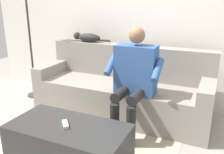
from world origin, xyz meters
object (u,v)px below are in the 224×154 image
at_px(coffee_table, 69,147).
at_px(floor_lamp, 26,2).
at_px(remote_white, 65,124).
at_px(cat_on_backrest, 87,37).
at_px(person_solo_seated, 134,76).
at_px(couch, 122,91).

xyz_separation_m(coffee_table, floor_lamp, (1.48, -1.24, 1.21)).
distance_m(remote_white, floor_lamp, 2.16).
bearing_deg(cat_on_backrest, person_solo_seated, 146.50).
bearing_deg(remote_white, cat_on_backrest, 160.53).
xyz_separation_m(person_solo_seated, remote_white, (0.31, 0.86, -0.23)).
bearing_deg(remote_white, person_solo_seated, 118.30).
bearing_deg(floor_lamp, couch, 179.51).
relative_size(person_solo_seated, floor_lamp, 0.70).
bearing_deg(remote_white, floor_lamp, -172.48).
distance_m(couch, remote_white, 1.24).
distance_m(coffee_table, person_solo_seated, 1.01).
bearing_deg(floor_lamp, coffee_table, 140.12).
bearing_deg(couch, person_solo_seated, 127.42).
distance_m(coffee_table, cat_on_backrest, 1.75).
relative_size(person_solo_seated, remote_white, 9.15).
height_order(person_solo_seated, cat_on_backrest, person_solo_seated).
xyz_separation_m(coffee_table, remote_white, (0.02, 0.01, 0.22)).
height_order(coffee_table, floor_lamp, floor_lamp).
bearing_deg(person_solo_seated, coffee_table, 71.25).
xyz_separation_m(remote_white, floor_lamp, (1.46, -1.25, 0.98)).
relative_size(cat_on_backrest, floor_lamp, 0.34).
relative_size(coffee_table, person_solo_seated, 0.88).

